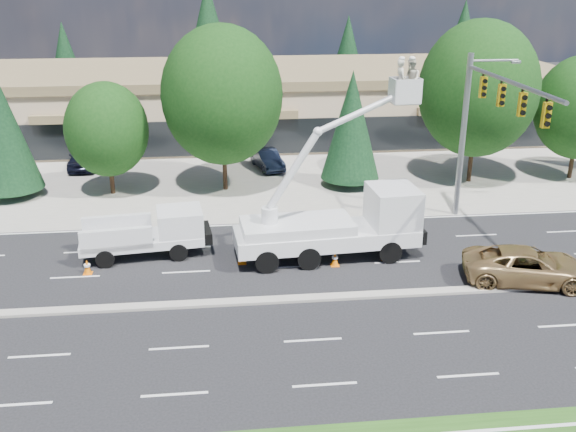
{
  "coord_description": "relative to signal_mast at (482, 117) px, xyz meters",
  "views": [
    {
      "loc": [
        -3.15,
        -23.85,
        13.06
      ],
      "look_at": [
        -0.21,
        3.68,
        2.4
      ],
      "focal_mm": 40.0,
      "sensor_mm": 36.0,
      "label": 1
    }
  ],
  "objects": [
    {
      "name": "traffic_cone_b",
      "position": [
        -12.42,
        -3.17,
        -5.72
      ],
      "size": [
        0.4,
        0.4,
        0.7
      ],
      "color": "orange",
      "rests_on": "ground"
    },
    {
      "name": "traffic_cone_c",
      "position": [
        -8.07,
        -3.88,
        -5.72
      ],
      "size": [
        0.4,
        0.4,
        0.7
      ],
      "color": "orange",
      "rests_on": "ground"
    },
    {
      "name": "tree_front_e",
      "position": [
        -5.03,
        7.96,
        -2.1
      ],
      "size": [
        3.74,
        3.74,
        7.37
      ],
      "color": "#332114",
      "rests_on": "ground"
    },
    {
      "name": "traffic_cone_a",
      "position": [
        -19.52,
        -3.53,
        -5.72
      ],
      "size": [
        0.4,
        0.4,
        0.7
      ],
      "color": "orange",
      "rests_on": "ground"
    },
    {
      "name": "road_median",
      "position": [
        -10.03,
        -7.04,
        -6.0
      ],
      "size": [
        120.0,
        0.55,
        0.12
      ],
      "primitive_type": "cube",
      "color": "gray",
      "rests_on": "ground"
    },
    {
      "name": "bucket_truck",
      "position": [
        -7.33,
        -2.77,
        -3.95
      ],
      "size": [
        9.78,
        3.39,
        9.48
      ],
      "rotation": [
        0.0,
        0.0,
        0.08
      ],
      "color": "white",
      "rests_on": "ground"
    },
    {
      "name": "minivan",
      "position": [
        0.14,
        -6.44,
        -5.27
      ],
      "size": [
        6.07,
        3.79,
        1.56
      ],
      "primitive_type": "imported",
      "rotation": [
        0.0,
        0.0,
        1.34
      ],
      "color": "tan",
      "rests_on": "ground"
    },
    {
      "name": "signal_mast",
      "position": [
        0.0,
        0.0,
        0.0
      ],
      "size": [
        2.76,
        10.16,
        9.0
      ],
      "color": "gray",
      "rests_on": "ground"
    },
    {
      "name": "parked_car_west",
      "position": [
        -22.76,
        13.96,
        -5.24
      ],
      "size": [
        1.94,
        4.79,
        1.63
      ],
      "primitive_type": "imported",
      "rotation": [
        0.0,
        0.0,
        -0.0
      ],
      "color": "black",
      "rests_on": "ground"
    },
    {
      "name": "tree_front_b",
      "position": [
        -26.03,
        7.96,
        -2.0
      ],
      "size": [
        3.84,
        3.84,
        7.57
      ],
      "color": "#332114",
      "rests_on": "ground"
    },
    {
      "name": "ground",
      "position": [
        -10.03,
        -7.04,
        -6.06
      ],
      "size": [
        140.0,
        140.0,
        0.0
      ],
      "primitive_type": "plane",
      "color": "black",
      "rests_on": "ground"
    },
    {
      "name": "utility_pickup",
      "position": [
        -16.74,
        -1.69,
        -5.14
      ],
      "size": [
        6.04,
        2.82,
        2.23
      ],
      "rotation": [
        0.0,
        0.0,
        0.12
      ],
      "color": "white",
      "rests_on": "ground"
    },
    {
      "name": "tree_back_b",
      "position": [
        -14.03,
        34.96,
        0.47
      ],
      "size": [
        6.18,
        6.18,
        12.17
      ],
      "color": "#332114",
      "rests_on": "ground"
    },
    {
      "name": "strip_mall",
      "position": [
        -10.03,
        22.93,
        -3.23
      ],
      "size": [
        50.4,
        15.4,
        5.5
      ],
      "color": "tan",
      "rests_on": "ground"
    },
    {
      "name": "tree_back_a",
      "position": [
        -28.03,
        34.96,
        -1.53
      ],
      "size": [
        4.28,
        4.28,
        8.44
      ],
      "color": "#332114",
      "rests_on": "ground"
    },
    {
      "name": "tree_front_c",
      "position": [
        -20.03,
        7.96,
        -2.0
      ],
      "size": [
        5.0,
        5.0,
        6.94
      ],
      "color": "#332114",
      "rests_on": "ground"
    },
    {
      "name": "tree_back_d",
      "position": [
        11.97,
        34.96,
        -0.53
      ],
      "size": [
        5.22,
        5.22,
        10.29
      ],
      "color": "#332114",
      "rests_on": "ground"
    },
    {
      "name": "parked_car_east",
      "position": [
        -10.03,
        12.27,
        -5.38
      ],
      "size": [
        2.36,
        4.3,
        1.34
      ],
      "primitive_type": "imported",
      "rotation": [
        0.0,
        0.0,
        0.24
      ],
      "color": "black",
      "rests_on": "ground"
    },
    {
      "name": "concrete_apron",
      "position": [
        -10.03,
        12.96,
        -6.05
      ],
      "size": [
        140.0,
        22.0,
        0.01
      ],
      "primitive_type": "cube",
      "color": "gray",
      "rests_on": "ground"
    },
    {
      "name": "tree_back_c",
      "position": [
        -0.03,
        34.96,
        -1.31
      ],
      "size": [
        4.49,
        4.49,
        8.86
      ],
      "color": "#332114",
      "rests_on": "ground"
    },
    {
      "name": "tree_front_f",
      "position": [
        2.97,
        7.96,
        0.01
      ],
      "size": [
        7.46,
        7.46,
        10.36
      ],
      "color": "#332114",
      "rests_on": "ground"
    },
    {
      "name": "tree_front_d",
      "position": [
        -13.03,
        7.96,
        -0.08
      ],
      "size": [
        7.36,
        7.36,
        10.21
      ],
      "color": "#332114",
      "rests_on": "ground"
    }
  ]
}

